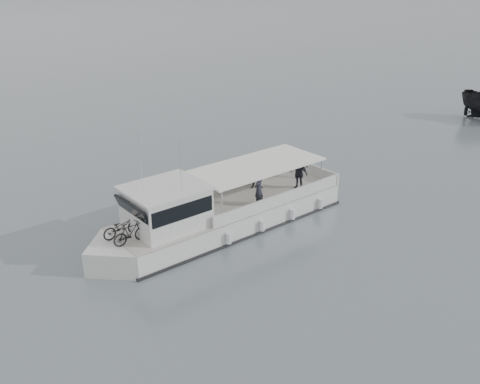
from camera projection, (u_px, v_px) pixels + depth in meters
ground at (141, 298)px, 19.73m from camera, size 1400.00×1400.00×0.00m
tour_boat at (211, 214)px, 24.19m from camera, size 13.25×5.16×5.52m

